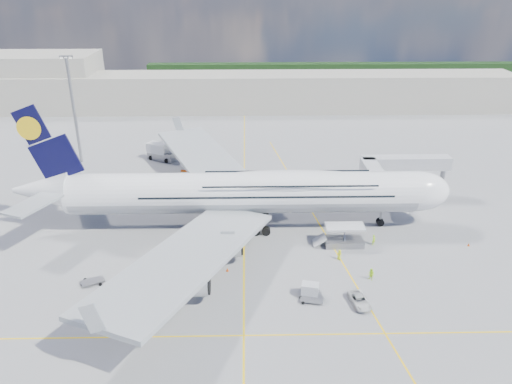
{
  "coord_description": "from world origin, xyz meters",
  "views": [
    {
      "loc": [
        0.5,
        -71.02,
        42.6
      ],
      "look_at": [
        2.15,
        8.0,
        7.75
      ],
      "focal_mm": 35.0,
      "sensor_mm": 36.0,
      "label": 1
    }
  ],
  "objects_px": {
    "crew_tug": "(175,303)",
    "cone_wing_left_outer": "(203,167)",
    "jet_bridge": "(394,169)",
    "crew_van": "(339,255)",
    "dolly_nose_near": "(310,290)",
    "service_van": "(359,301)",
    "dolly_row_a": "(161,286)",
    "dolly_nose_far": "(312,299)",
    "crew_loader": "(371,274)",
    "cargo_loader": "(343,238)",
    "baggage_tug": "(162,294)",
    "catering_truck_outer": "(161,152)",
    "crew_wing": "(160,269)",
    "cone_wing_right_outer": "(97,299)",
    "dolly_back": "(93,281)",
    "dolly_row_c": "(179,249)",
    "cone_tail": "(25,213)",
    "light_mast": "(74,109)",
    "cone_wing_left_inner": "(164,208)",
    "cone_nose": "(469,244)",
    "airliner": "(245,192)",
    "dolly_row_b": "(90,303)",
    "catering_truck_inner": "(197,170)",
    "crew_nose": "(374,240)",
    "cone_wing_right_inner": "(227,270)"
  },
  "relations": [
    {
      "from": "cargo_loader",
      "to": "crew_wing",
      "type": "bearing_deg",
      "value": -164.52
    },
    {
      "from": "cone_wing_left_outer",
      "to": "cone_wing_right_outer",
      "type": "xyz_separation_m",
      "value": [
        -11.11,
        -51.92,
        -0.03
      ]
    },
    {
      "from": "catering_truck_inner",
      "to": "dolly_back",
      "type": "bearing_deg",
      "value": -100.7
    },
    {
      "from": "baggage_tug",
      "to": "crew_van",
      "type": "height_order",
      "value": "baggage_tug"
    },
    {
      "from": "dolly_row_b",
      "to": "cone_wing_left_inner",
      "type": "height_order",
      "value": "cone_wing_left_inner"
    },
    {
      "from": "dolly_back",
      "to": "cone_wing_right_outer",
      "type": "bearing_deg",
      "value": -93.9
    },
    {
      "from": "jet_bridge",
      "to": "dolly_row_a",
      "type": "xyz_separation_m",
      "value": [
        -41.9,
        -30.87,
        -5.96
      ]
    },
    {
      "from": "dolly_nose_far",
      "to": "cone_wing_left_outer",
      "type": "height_order",
      "value": "cone_wing_left_outer"
    },
    {
      "from": "dolly_back",
      "to": "cone_wing_left_outer",
      "type": "height_order",
      "value": "cone_wing_left_outer"
    },
    {
      "from": "dolly_back",
      "to": "baggage_tug",
      "type": "bearing_deg",
      "value": -47.17
    },
    {
      "from": "dolly_back",
      "to": "cone_tail",
      "type": "xyz_separation_m",
      "value": [
        -19.57,
        23.88,
        -0.15
      ]
    },
    {
      "from": "dolly_back",
      "to": "baggage_tug",
      "type": "xyz_separation_m",
      "value": [
        11.0,
        -4.06,
        0.45
      ]
    },
    {
      "from": "dolly_row_b",
      "to": "catering_truck_outer",
      "type": "bearing_deg",
      "value": 94.26
    },
    {
      "from": "dolly_row_a",
      "to": "crew_loader",
      "type": "bearing_deg",
      "value": -13.98
    },
    {
      "from": "jet_bridge",
      "to": "catering_truck_outer",
      "type": "xyz_separation_m",
      "value": [
        -50.23,
        24.9,
        -4.84
      ]
    },
    {
      "from": "crew_loader",
      "to": "cargo_loader",
      "type": "bearing_deg",
      "value": 155.98
    },
    {
      "from": "cargo_loader",
      "to": "service_van",
      "type": "bearing_deg",
      "value": -92.29
    },
    {
      "from": "cone_tail",
      "to": "crew_van",
      "type": "bearing_deg",
      "value": -17.27
    },
    {
      "from": "dolly_nose_far",
      "to": "baggage_tug",
      "type": "xyz_separation_m",
      "value": [
        -21.18,
        1.08,
        0.47
      ]
    },
    {
      "from": "jet_bridge",
      "to": "crew_wing",
      "type": "bearing_deg",
      "value": -148.39
    },
    {
      "from": "catering_truck_outer",
      "to": "dolly_back",
      "type": "bearing_deg",
      "value": -65.06
    },
    {
      "from": "baggage_tug",
      "to": "cone_wing_right_outer",
      "type": "xyz_separation_m",
      "value": [
        -9.18,
        -0.23,
        -0.58
      ]
    },
    {
      "from": "dolly_back",
      "to": "cone_wing_left_outer",
      "type": "distance_m",
      "value": 49.35
    },
    {
      "from": "dolly_row_a",
      "to": "crew_loader",
      "type": "xyz_separation_m",
      "value": [
        31.26,
        2.15,
        0.08
      ]
    },
    {
      "from": "dolly_nose_near",
      "to": "service_van",
      "type": "bearing_deg",
      "value": -4.41
    },
    {
      "from": "jet_bridge",
      "to": "dolly_nose_near",
      "type": "bearing_deg",
      "value": -121.94
    },
    {
      "from": "service_van",
      "to": "crew_wing",
      "type": "relative_size",
      "value": 2.96
    },
    {
      "from": "catering_truck_inner",
      "to": "catering_truck_outer",
      "type": "height_order",
      "value": "catering_truck_inner"
    },
    {
      "from": "baggage_tug",
      "to": "crew_nose",
      "type": "xyz_separation_m",
      "value": [
        33.73,
        14.75,
        0.09
      ]
    },
    {
      "from": "cargo_loader",
      "to": "dolly_nose_near",
      "type": "xyz_separation_m",
      "value": [
        -7.37,
        -14.61,
        -0.14
      ]
    },
    {
      "from": "jet_bridge",
      "to": "dolly_row_c",
      "type": "height_order",
      "value": "jet_bridge"
    },
    {
      "from": "dolly_nose_far",
      "to": "dolly_row_c",
      "type": "bearing_deg",
      "value": 156.35
    },
    {
      "from": "dolly_row_a",
      "to": "crew_tug",
      "type": "height_order",
      "value": "crew_tug"
    },
    {
      "from": "dolly_row_c",
      "to": "dolly_back",
      "type": "bearing_deg",
      "value": -129.75
    },
    {
      "from": "baggage_tug",
      "to": "crew_loader",
      "type": "xyz_separation_m",
      "value": [
        30.79,
        4.1,
        0.15
      ]
    },
    {
      "from": "light_mast",
      "to": "dolly_nose_far",
      "type": "distance_m",
      "value": 77.34
    },
    {
      "from": "cargo_loader",
      "to": "crew_van",
      "type": "distance_m",
      "value": 4.96
    },
    {
      "from": "crew_tug",
      "to": "cone_wing_left_outer",
      "type": "relative_size",
      "value": 3.41
    },
    {
      "from": "dolly_nose_near",
      "to": "cone_nose",
      "type": "relative_size",
      "value": 6.34
    },
    {
      "from": "cargo_loader",
      "to": "light_mast",
      "type": "relative_size",
      "value": 0.33
    },
    {
      "from": "cone_nose",
      "to": "cone_wing_left_outer",
      "type": "distance_m",
      "value": 60.96
    },
    {
      "from": "service_van",
      "to": "cone_wing_left_outer",
      "type": "xyz_separation_m",
      "value": [
        -25.84,
        53.62,
        -0.39
      ]
    },
    {
      "from": "crew_tug",
      "to": "cone_wing_left_inner",
      "type": "height_order",
      "value": "crew_tug"
    },
    {
      "from": "dolly_nose_far",
      "to": "cone_wing_left_inner",
      "type": "bearing_deg",
      "value": 141.42
    },
    {
      "from": "airliner",
      "to": "dolly_row_b",
      "type": "xyz_separation_m",
      "value": [
        -21.72,
        -23.17,
        -6.54
      ]
    },
    {
      "from": "jet_bridge",
      "to": "crew_van",
      "type": "distance_m",
      "value": 27.6
    },
    {
      "from": "light_mast",
      "to": "crew_van",
      "type": "height_order",
      "value": "light_mast"
    },
    {
      "from": "cargo_loader",
      "to": "cone_wing_right_outer",
      "type": "distance_m",
      "value": 40.51
    },
    {
      "from": "cone_wing_right_inner",
      "to": "baggage_tug",
      "type": "bearing_deg",
      "value": -142.31
    },
    {
      "from": "service_van",
      "to": "dolly_nose_near",
      "type": "bearing_deg",
      "value": 153.61
    }
  ]
}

